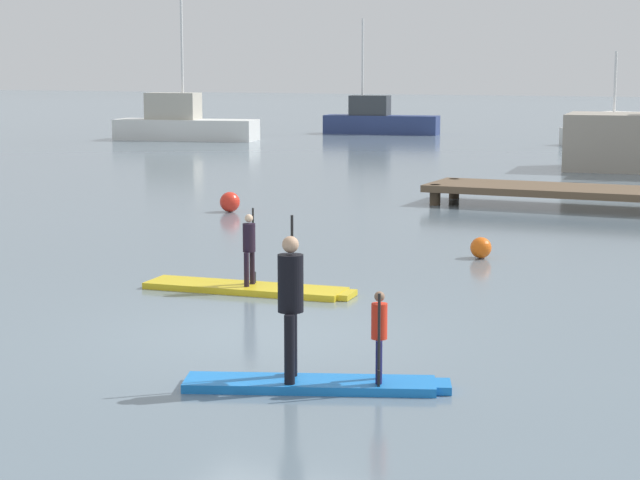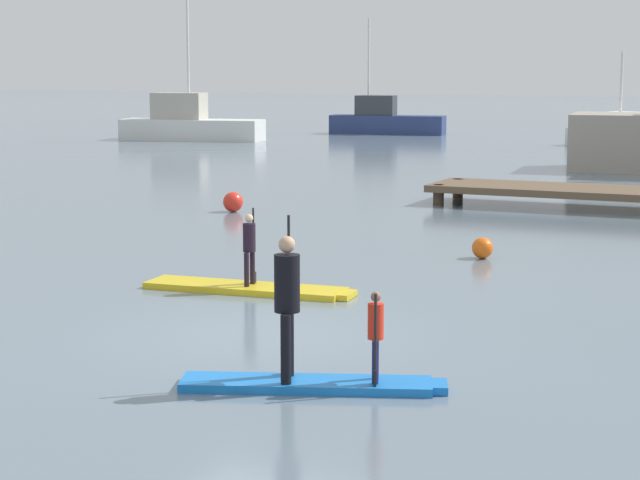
# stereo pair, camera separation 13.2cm
# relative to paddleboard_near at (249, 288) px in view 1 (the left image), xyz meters

# --- Properties ---
(ground_plane) EXTENTS (240.00, 240.00, 0.00)m
(ground_plane) POSITION_rel_paddleboard_near_xyz_m (1.51, -2.52, -0.05)
(ground_plane) COLOR slate
(paddleboard_near) EXTENTS (3.50, 1.05, 0.10)m
(paddleboard_near) POSITION_rel_paddleboard_near_xyz_m (0.00, 0.00, 0.00)
(paddleboard_near) COLOR gold
(paddleboard_near) RESTS_ON ground
(paddler_child_solo) EXTENTS (0.22, 0.40, 1.23)m
(paddler_child_solo) POSITION_rel_paddleboard_near_xyz_m (0.01, 0.01, 0.70)
(paddler_child_solo) COLOR black
(paddler_child_solo) RESTS_ON paddleboard_near
(paddleboard_far) EXTENTS (2.96, 1.53, 0.10)m
(paddleboard_far) POSITION_rel_paddleboard_near_xyz_m (3.25, -4.61, 0.00)
(paddleboard_far) COLOR blue
(paddleboard_far) RESTS_ON ground
(paddler_adult) EXTENTS (0.37, 0.49, 1.83)m
(paddler_adult) POSITION_rel_paddleboard_near_xyz_m (2.98, -4.70, 0.99)
(paddler_adult) COLOR black
(paddler_adult) RESTS_ON paddleboard_far
(paddler_child_front) EXTENTS (0.23, 0.36, 1.03)m
(paddler_child_front) POSITION_rel_paddleboard_near_xyz_m (3.91, -4.38, 0.62)
(paddler_child_front) COLOR #19194C
(paddler_child_front) RESTS_ON paddleboard_far
(fishing_boat_green_midground) EXTENTS (7.10, 3.19, 6.78)m
(fishing_boat_green_midground) POSITION_rel_paddleboard_near_xyz_m (-20.07, 31.66, 0.75)
(fishing_boat_green_midground) COLOR silver
(fishing_boat_green_midground) RESTS_ON ground
(motor_boat_small_navy) EXTENTS (6.14, 2.22, 5.98)m
(motor_boat_small_navy) POSITION_rel_paddleboard_near_xyz_m (-13.18, 40.00, 0.69)
(motor_boat_small_navy) COLOR navy
(motor_boat_small_navy) RESTS_ON ground
(trawler_grey_distant) EXTENTS (6.62, 3.68, 4.18)m
(trawler_grey_distant) POSITION_rel_paddleboard_near_xyz_m (0.52, 35.25, 0.50)
(trawler_grey_distant) COLOR silver
(trawler_grey_distant) RESTS_ON ground
(mooring_buoy_mid) EXTENTS (0.40, 0.40, 0.40)m
(mooring_buoy_mid) POSITION_rel_paddleboard_near_xyz_m (2.51, 4.57, 0.15)
(mooring_buoy_mid) COLOR orange
(mooring_buoy_mid) RESTS_ON ground
(mooring_buoy_far) EXTENTS (0.50, 0.50, 0.50)m
(mooring_buoy_far) POSITION_rel_paddleboard_near_xyz_m (-5.03, 8.64, 0.20)
(mooring_buoy_far) COLOR red
(mooring_buoy_far) RESTS_ON ground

